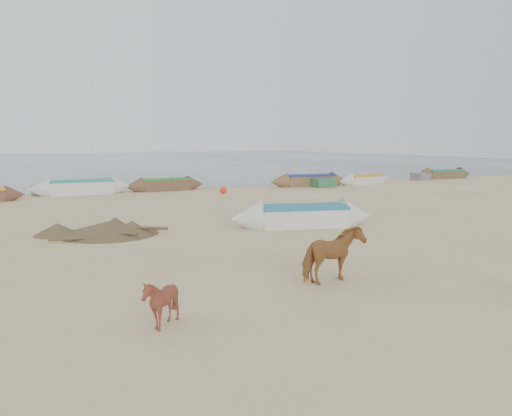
# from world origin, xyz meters

# --- Properties ---
(ground) EXTENTS (140.00, 140.00, 0.00)m
(ground) POSITION_xyz_m (0.00, 0.00, 0.00)
(ground) COLOR tan
(ground) RESTS_ON ground
(sea) EXTENTS (160.00, 160.00, 0.00)m
(sea) POSITION_xyz_m (0.00, 82.00, 0.01)
(sea) COLOR slate
(sea) RESTS_ON ground
(cow_adult) EXTENTS (1.66, 0.94, 1.33)m
(cow_adult) POSITION_xyz_m (-0.96, -2.00, 0.66)
(cow_adult) COLOR #925E2F
(cow_adult) RESTS_ON ground
(calf_front) EXTENTS (0.86, 0.76, 0.94)m
(calf_front) POSITION_xyz_m (-5.38, -3.04, 0.47)
(calf_front) COLOR maroon
(calf_front) RESTS_ON ground
(near_canoe) EXTENTS (5.89, 2.90, 0.83)m
(near_canoe) POSITION_xyz_m (2.54, 5.03, 0.41)
(near_canoe) COLOR silver
(near_canoe) RESTS_ON ground
(debris_pile) EXTENTS (3.82, 3.82, 0.47)m
(debris_pile) POSITION_xyz_m (-4.56, 6.71, 0.24)
(debris_pile) COLOR brown
(debris_pile) RESTS_ON ground
(waterline_canoes) EXTENTS (60.49, 3.44, 0.93)m
(waterline_canoes) POSITION_xyz_m (-0.04, 20.65, 0.42)
(waterline_canoes) COLOR brown
(waterline_canoes) RESTS_ON ground
(beach_clutter) EXTENTS (47.50, 5.60, 0.64)m
(beach_clutter) POSITION_xyz_m (4.28, 19.50, 0.30)
(beach_clutter) COLOR #2A5E39
(beach_clutter) RESTS_ON ground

